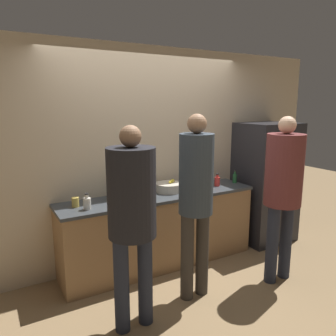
% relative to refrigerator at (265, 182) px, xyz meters
% --- Properties ---
extents(ground_plane, '(14.00, 14.00, 0.00)m').
position_rel_refrigerator_xyz_m(ground_plane, '(-1.67, -0.26, -0.84)').
color(ground_plane, '#8C704C').
extents(wall_back, '(5.20, 0.06, 2.60)m').
position_rel_refrigerator_xyz_m(wall_back, '(-1.67, 0.34, 0.46)').
color(wall_back, '#C6B293').
rests_on(wall_back, ground_plane).
extents(counter, '(2.42, 0.58, 0.88)m').
position_rel_refrigerator_xyz_m(counter, '(-1.67, 0.07, -0.40)').
color(counter, '#9E754C').
rests_on(counter, ground_plane).
extents(refrigerator, '(0.77, 0.67, 1.67)m').
position_rel_refrigerator_xyz_m(refrigerator, '(0.00, 0.00, 0.00)').
color(refrigerator, '#232328').
rests_on(refrigerator, ground_plane).
extents(person_left, '(0.40, 0.40, 1.77)m').
position_rel_refrigerator_xyz_m(person_left, '(-2.42, -0.84, 0.26)').
color(person_left, '#232838').
rests_on(person_left, ground_plane).
extents(person_center, '(0.33, 0.33, 1.85)m').
position_rel_refrigerator_xyz_m(person_center, '(-1.69, -0.71, 0.26)').
color(person_center, '#38332D').
rests_on(person_center, ground_plane).
extents(person_right, '(0.39, 0.39, 1.81)m').
position_rel_refrigerator_xyz_m(person_right, '(-0.70, -0.91, 0.27)').
color(person_right, '#232838').
rests_on(person_right, ground_plane).
extents(fruit_bowl, '(0.33, 0.33, 0.14)m').
position_rel_refrigerator_xyz_m(fruit_bowl, '(-1.51, 0.12, 0.10)').
color(fruit_bowl, beige).
rests_on(fruit_bowl, counter).
extents(utensil_crock, '(0.13, 0.13, 0.26)m').
position_rel_refrigerator_xyz_m(utensil_crock, '(-2.06, 0.22, 0.11)').
color(utensil_crock, '#3D424C').
rests_on(utensil_crock, counter).
extents(bottle_red, '(0.07, 0.07, 0.16)m').
position_rel_refrigerator_xyz_m(bottle_red, '(-0.83, 0.04, 0.11)').
color(bottle_red, red).
rests_on(bottle_red, counter).
extents(bottle_green, '(0.05, 0.05, 0.17)m').
position_rel_refrigerator_xyz_m(bottle_green, '(-0.52, 0.05, 0.11)').
color(bottle_green, '#236033').
rests_on(bottle_green, counter).
extents(bottle_clear, '(0.08, 0.08, 0.17)m').
position_rel_refrigerator_xyz_m(bottle_clear, '(-2.57, -0.06, 0.11)').
color(bottle_clear, silver).
rests_on(bottle_clear, counter).
extents(cup_yellow, '(0.07, 0.07, 0.10)m').
position_rel_refrigerator_xyz_m(cup_yellow, '(-2.66, 0.08, 0.10)').
color(cup_yellow, gold).
rests_on(cup_yellow, counter).
extents(potted_plant, '(0.13, 0.13, 0.20)m').
position_rel_refrigerator_xyz_m(potted_plant, '(-2.19, 0.12, 0.15)').
color(potted_plant, '#3D3D42').
rests_on(potted_plant, counter).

